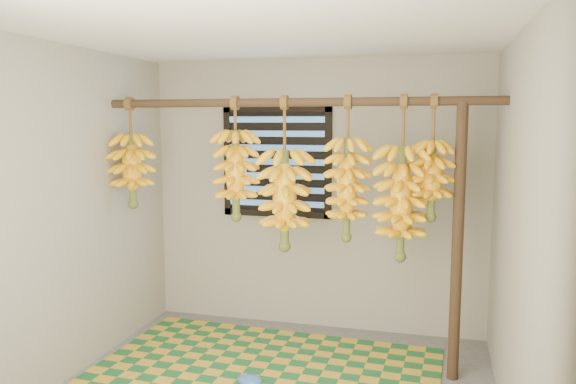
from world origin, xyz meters
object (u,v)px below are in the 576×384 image
(banana_bunch_b, at_px, (236,175))
(plastic_bag, at_px, (250,381))
(support_post, at_px, (457,244))
(banana_bunch_c, at_px, (285,200))
(banana_bunch_d, at_px, (347,189))
(banana_bunch_a, at_px, (132,170))
(woven_mat, at_px, (255,383))
(banana_bunch_f, at_px, (432,180))
(banana_bunch_e, at_px, (401,203))

(banana_bunch_b, bearing_deg, plastic_bag, -61.71)
(support_post, relative_size, banana_bunch_c, 1.72)
(plastic_bag, bearing_deg, banana_bunch_d, 40.60)
(banana_bunch_a, bearing_deg, banana_bunch_d, 0.00)
(banana_bunch_a, bearing_deg, banana_bunch_b, 0.00)
(plastic_bag, distance_m, banana_bunch_d, 1.53)
(woven_mat, relative_size, banana_bunch_a, 2.88)
(banana_bunch_f, bearing_deg, support_post, 0.00)
(banana_bunch_b, distance_m, banana_bunch_e, 1.27)
(banana_bunch_c, relative_size, banana_bunch_d, 1.09)
(banana_bunch_a, height_order, banana_bunch_e, same)
(support_post, xyz_separation_m, banana_bunch_c, (-1.27, 0.00, 0.27))
(support_post, distance_m, banana_bunch_c, 1.29)
(plastic_bag, relative_size, banana_bunch_f, 0.21)
(support_post, height_order, banana_bunch_d, banana_bunch_d)
(support_post, relative_size, banana_bunch_a, 2.27)
(banana_bunch_b, height_order, banana_bunch_e, same)
(woven_mat, distance_m, banana_bunch_e, 1.66)
(support_post, bearing_deg, banana_bunch_a, -180.00)
(banana_bunch_b, xyz_separation_m, banana_bunch_c, (0.39, 0.00, -0.18))
(woven_mat, distance_m, banana_bunch_b, 1.54)
(plastic_bag, height_order, banana_bunch_f, banana_bunch_f)
(woven_mat, bearing_deg, support_post, 18.02)
(banana_bunch_d, height_order, banana_bunch_e, same)
(plastic_bag, relative_size, banana_bunch_e, 0.16)
(support_post, xyz_separation_m, banana_bunch_d, (-0.79, 0.00, 0.37))
(banana_bunch_b, xyz_separation_m, banana_bunch_e, (1.26, -0.00, -0.17))
(banana_bunch_b, relative_size, banana_bunch_f, 1.07)
(woven_mat, bearing_deg, banana_bunch_f, 20.70)
(banana_bunch_c, bearing_deg, banana_bunch_e, -0.00)
(banana_bunch_b, distance_m, banana_bunch_f, 1.47)
(banana_bunch_d, xyz_separation_m, banana_bunch_e, (0.39, -0.00, -0.09))
(plastic_bag, distance_m, banana_bunch_e, 1.66)
(support_post, distance_m, banana_bunch_e, 0.48)
(woven_mat, xyz_separation_m, banana_bunch_f, (1.18, 0.45, 1.45))
(plastic_bag, height_order, banana_bunch_d, banana_bunch_d)
(banana_bunch_b, bearing_deg, support_post, 0.00)
(banana_bunch_d, xyz_separation_m, banana_bunch_f, (0.60, -0.00, 0.09))
(banana_bunch_b, distance_m, banana_bunch_d, 0.87)
(banana_bunch_d, bearing_deg, banana_bunch_b, -180.00)
(woven_mat, relative_size, plastic_bag, 13.50)
(banana_bunch_d, distance_m, banana_bunch_f, 0.61)
(support_post, height_order, banana_bunch_a, banana_bunch_a)
(banana_bunch_c, relative_size, banana_bunch_e, 0.98)
(banana_bunch_c, height_order, banana_bunch_d, same)
(banana_bunch_a, relative_size, banana_bunch_d, 0.83)
(support_post, xyz_separation_m, banana_bunch_e, (-0.40, -0.00, 0.28))
(banana_bunch_e, bearing_deg, woven_mat, -155.39)
(banana_bunch_c, xyz_separation_m, banana_bunch_d, (0.47, 0.00, 0.10))
(support_post, bearing_deg, banana_bunch_d, 180.00)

